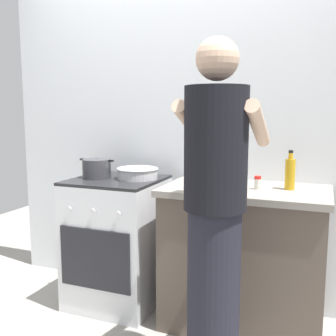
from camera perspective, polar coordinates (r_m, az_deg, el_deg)
name	(u,v)px	position (r m, az deg, el deg)	size (l,w,h in m)	color
ground	(154,319)	(2.79, -2.00, -21.05)	(6.00, 6.00, 0.00)	gray
back_wall	(207,128)	(2.84, 5.68, 5.84)	(3.20, 0.10, 2.50)	silver
countertop	(243,257)	(2.59, 10.87, -12.61)	(1.00, 0.60, 0.90)	brown
stove_range	(117,241)	(2.88, -7.34, -10.42)	(0.60, 0.62, 0.90)	silver
pot	(97,169)	(2.81, -10.27, -0.08)	(0.27, 0.20, 0.13)	#38383D
mixing_bowl	(137,173)	(2.74, -4.45, -0.68)	(0.29, 0.29, 0.08)	#B7B7BC
utensil_crock	(216,167)	(2.66, 7.00, 0.13)	(0.10, 0.10, 0.32)	silver
spice_bottle	(258,183)	(2.43, 12.86, -2.10)	(0.04, 0.04, 0.08)	silver
oil_bottle	(290,173)	(2.46, 17.25, -0.73)	(0.06, 0.06, 0.24)	gold
person	(215,217)	(1.92, 6.81, -7.05)	(0.41, 0.50, 1.70)	black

